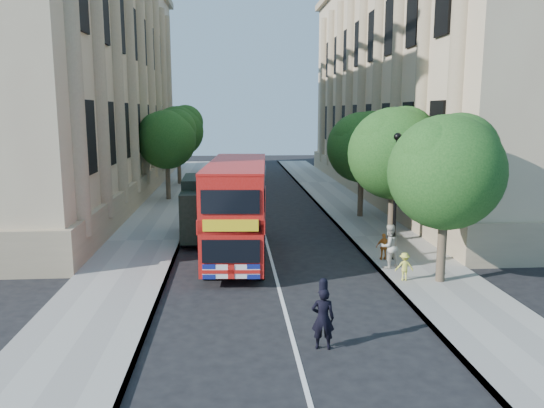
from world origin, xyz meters
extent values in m
plane|color=black|center=(0.00, 0.00, 0.00)|extent=(120.00, 120.00, 0.00)
cube|color=gray|center=(5.75, 10.00, 0.06)|extent=(3.50, 80.00, 0.12)
cube|color=gray|center=(-5.75, 10.00, 0.06)|extent=(3.50, 80.00, 0.12)
cube|color=tan|center=(13.80, 24.00, 9.00)|extent=(12.00, 38.00, 18.00)
cube|color=tan|center=(-13.80, 24.00, 9.00)|extent=(12.00, 38.00, 18.00)
cylinder|color=#473828|center=(5.80, 3.00, 1.43)|extent=(0.32, 0.32, 2.86)
sphere|color=#194517|center=(5.80, 3.00, 4.03)|extent=(4.00, 4.00, 4.00)
sphere|color=#194517|center=(6.40, 3.40, 4.68)|extent=(2.80, 2.80, 2.80)
sphere|color=#194517|center=(5.30, 2.70, 4.55)|extent=(2.60, 2.60, 2.60)
cylinder|color=#473828|center=(5.80, 9.00, 1.50)|extent=(0.32, 0.32, 2.99)
sphere|color=#194517|center=(5.80, 9.00, 4.22)|extent=(4.20, 4.20, 4.20)
sphere|color=#194517|center=(6.40, 9.40, 4.90)|extent=(2.94, 2.94, 2.94)
sphere|color=#194517|center=(5.30, 8.70, 4.76)|extent=(2.73, 2.73, 2.73)
cylinder|color=#473828|center=(5.80, 15.00, 1.45)|extent=(0.32, 0.32, 2.90)
sphere|color=#194517|center=(5.80, 15.00, 4.09)|extent=(4.00, 4.00, 4.00)
sphere|color=#194517|center=(6.40, 15.40, 4.75)|extent=(2.80, 2.80, 2.80)
sphere|color=#194517|center=(5.30, 14.70, 4.62)|extent=(2.60, 2.60, 2.60)
cylinder|color=#473828|center=(-6.00, 22.00, 1.50)|extent=(0.32, 0.32, 2.99)
sphere|color=#194517|center=(-6.00, 22.00, 4.22)|extent=(4.00, 4.00, 4.00)
sphere|color=#194517|center=(-5.40, 22.40, 4.90)|extent=(2.80, 2.80, 2.80)
sphere|color=#194517|center=(-6.50, 21.70, 4.76)|extent=(2.60, 2.60, 2.60)
cylinder|color=#473828|center=(-6.00, 30.00, 1.58)|extent=(0.32, 0.32, 3.17)
sphere|color=#194517|center=(-6.00, 30.00, 4.46)|extent=(4.20, 4.20, 4.20)
sphere|color=#194517|center=(-5.40, 30.40, 5.18)|extent=(2.94, 2.94, 2.94)
sphere|color=#194517|center=(-6.50, 29.70, 5.04)|extent=(2.73, 2.73, 2.73)
cylinder|color=black|center=(5.00, 6.00, 0.37)|extent=(0.30, 0.30, 0.50)
cylinder|color=black|center=(5.00, 6.00, 2.62)|extent=(0.14, 0.14, 5.00)
sphere|color=black|center=(5.00, 6.00, 5.12)|extent=(0.32, 0.32, 0.32)
cube|color=#B5110C|center=(-1.37, 7.16, 2.19)|extent=(2.82, 8.71, 3.57)
cube|color=black|center=(-1.37, 7.16, 1.40)|extent=(2.85, 8.17, 0.81)
cube|color=black|center=(-1.37, 7.16, 3.11)|extent=(2.85, 8.17, 0.81)
cube|color=yellow|center=(-1.66, 2.88, 2.30)|extent=(1.90, 0.21, 0.41)
cylinder|color=black|center=(-2.59, 4.21, 0.45)|extent=(0.31, 0.92, 0.90)
cylinder|color=black|center=(-0.56, 4.08, 0.45)|extent=(0.31, 0.92, 0.90)
cylinder|color=black|center=(-2.20, 10.07, 0.45)|extent=(0.31, 0.92, 0.90)
cylinder|color=black|center=(-0.16, 9.93, 0.45)|extent=(0.31, 0.92, 0.90)
cube|color=black|center=(-2.87, 9.02, 1.42)|extent=(2.14, 1.93, 2.21)
cube|color=black|center=(-2.86, 8.12, 1.68)|extent=(1.90, 0.13, 0.74)
cube|color=black|center=(-2.91, 11.33, 1.63)|extent=(2.16, 3.40, 2.63)
cube|color=black|center=(-2.90, 10.70, 0.37)|extent=(1.98, 5.08, 0.26)
cylinder|color=black|center=(-3.82, 8.90, 0.42)|extent=(0.25, 0.85, 0.84)
cylinder|color=black|center=(-1.92, 8.93, 0.42)|extent=(0.25, 0.85, 0.84)
cylinder|color=black|center=(-3.88, 12.37, 0.42)|extent=(0.25, 0.85, 0.84)
cylinder|color=black|center=(-1.98, 12.40, 0.42)|extent=(0.25, 0.85, 0.84)
imported|color=black|center=(0.71, -1.87, 0.83)|extent=(0.65, 0.48, 1.65)
imported|color=beige|center=(4.44, 4.76, 0.98)|extent=(1.01, 0.90, 1.71)
imported|color=orange|center=(4.57, 5.88, 0.66)|extent=(0.64, 0.28, 1.09)
imported|color=#DBD84A|center=(4.54, 3.19, 0.63)|extent=(0.68, 0.42, 1.01)
camera|label=1|loc=(-1.59, -14.72, 6.11)|focal=35.00mm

